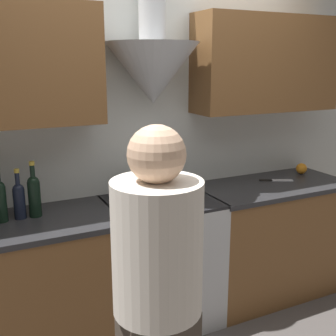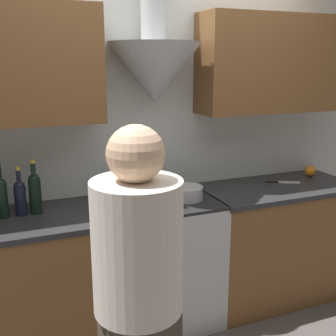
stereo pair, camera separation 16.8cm
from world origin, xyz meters
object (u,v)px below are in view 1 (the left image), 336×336
object	(u,v)px
wine_bottle_6	(19,199)
person_foreground_left	(158,308)
wine_bottle_7	(34,194)
stove_range	(162,261)
orange_fruit	(301,169)
stock_pot	(136,190)
mixing_bowl	(185,192)
wine_bottle_5	(0,199)

from	to	relation	value
wine_bottle_6	person_foreground_left	world-z (taller)	person_foreground_left
wine_bottle_6	wine_bottle_7	xyz separation A→B (m)	(0.09, -0.00, 0.02)
stove_range	orange_fruit	bearing A→B (deg)	5.19
stove_range	stock_pot	distance (m)	0.56
mixing_bowl	person_foreground_left	world-z (taller)	person_foreground_left
mixing_bowl	orange_fruit	size ratio (longest dim) A/B	2.51
mixing_bowl	wine_bottle_7	bearing A→B (deg)	174.07
stock_pot	mixing_bowl	size ratio (longest dim) A/B	1.13
wine_bottle_7	orange_fruit	distance (m)	2.17
wine_bottle_5	person_foreground_left	xyz separation A→B (m)	(0.46, -1.19, -0.16)
stove_range	wine_bottle_6	world-z (taller)	wine_bottle_6
wine_bottle_7	person_foreground_left	xyz separation A→B (m)	(0.27, -1.19, -0.16)
stove_range	wine_bottle_6	size ratio (longest dim) A/B	2.97
wine_bottle_5	person_foreground_left	distance (m)	1.28
wine_bottle_7	orange_fruit	world-z (taller)	wine_bottle_7
wine_bottle_5	stock_pot	size ratio (longest dim) A/B	1.32
stove_range	wine_bottle_5	xyz separation A→B (m)	(-1.00, 0.06, 0.59)
mixing_bowl	orange_fruit	distance (m)	1.20
wine_bottle_6	orange_fruit	xyz separation A→B (m)	(2.25, 0.05, -0.08)
person_foreground_left	mixing_bowl	bearing A→B (deg)	57.04
wine_bottle_7	mixing_bowl	distance (m)	0.99
stove_range	mixing_bowl	distance (m)	0.52
orange_fruit	mixing_bowl	bearing A→B (deg)	-172.44
orange_fruit	person_foreground_left	world-z (taller)	person_foreground_left
orange_fruit	stove_range	bearing A→B (deg)	-174.81
wine_bottle_5	stove_range	bearing A→B (deg)	-3.54
orange_fruit	person_foreground_left	xyz separation A→B (m)	(-1.90, -1.25, -0.07)
stove_range	orange_fruit	distance (m)	1.45
person_foreground_left	wine_bottle_6	bearing A→B (deg)	106.63
wine_bottle_6	wine_bottle_7	world-z (taller)	wine_bottle_7
wine_bottle_5	mixing_bowl	bearing A→B (deg)	-4.76
wine_bottle_5	orange_fruit	size ratio (longest dim) A/B	3.74
wine_bottle_5	stock_pot	world-z (taller)	wine_bottle_5
wine_bottle_6	stock_pot	world-z (taller)	wine_bottle_6
wine_bottle_5	wine_bottle_6	xyz separation A→B (m)	(0.10, 0.01, -0.02)
wine_bottle_7	mixing_bowl	world-z (taller)	wine_bottle_7
wine_bottle_7	stock_pot	bearing A→B (deg)	-2.06
stove_range	wine_bottle_6	distance (m)	1.07
stove_range	person_foreground_left	xyz separation A→B (m)	(-0.54, -1.13, 0.43)
stock_pot	mixing_bowl	world-z (taller)	stock_pot
stove_range	wine_bottle_7	size ratio (longest dim) A/B	2.65
wine_bottle_7	person_foreground_left	size ratio (longest dim) A/B	0.21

